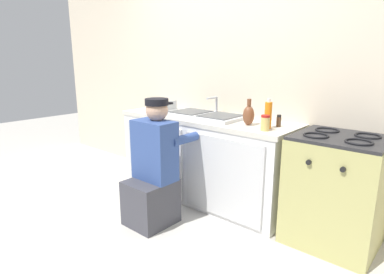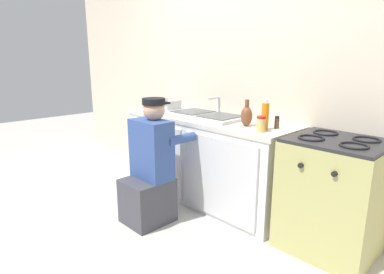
{
  "view_description": "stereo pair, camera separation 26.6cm",
  "coord_description": "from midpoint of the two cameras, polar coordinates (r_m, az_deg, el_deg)",
  "views": [
    {
      "loc": [
        1.98,
        -2.18,
        1.43
      ],
      "look_at": [
        0.0,
        0.1,
        0.69
      ],
      "focal_mm": 30.0,
      "sensor_mm": 36.0,
      "label": 1
    },
    {
      "loc": [
        2.17,
        -2.0,
        1.43
      ],
      "look_at": [
        0.0,
        0.1,
        0.69
      ],
      "focal_mm": 30.0,
      "sensor_mm": 36.0,
      "label": 2
    }
  ],
  "objects": [
    {
      "name": "ground_plane",
      "position": [
        3.28,
        1.09,
        -12.13
      ],
      "size": [
        12.0,
        12.0,
        0.0
      ],
      "primitive_type": "plane",
      "color": "beige"
    },
    {
      "name": "back_wall",
      "position": [
        3.44,
        8.98,
        10.6
      ],
      "size": [
        6.0,
        0.1,
        2.5
      ],
      "primitive_type": "cube",
      "color": "beige",
      "rests_on": "ground_plane"
    },
    {
      "name": "counter_cabinet",
      "position": [
        3.32,
        4.67,
        -4.18
      ],
      "size": [
        1.85,
        0.62,
        0.82
      ],
      "color": "white",
      "rests_on": "ground_plane"
    },
    {
      "name": "countertop",
      "position": [
        3.22,
        4.93,
        3.18
      ],
      "size": [
        1.89,
        0.62,
        0.04
      ],
      "primitive_type": "cube",
      "color": "beige",
      "rests_on": "counter_cabinet"
    },
    {
      "name": "sink_double_basin",
      "position": [
        3.22,
        4.97,
        3.89
      ],
      "size": [
        0.8,
        0.44,
        0.19
      ],
      "color": "silver",
      "rests_on": "countertop"
    },
    {
      "name": "stove_range",
      "position": [
        2.7,
        26.35,
        -9.33
      ],
      "size": [
        0.66,
        0.62,
        0.88
      ],
      "color": "tan",
      "rests_on": "ground_plane"
    },
    {
      "name": "plumber_person",
      "position": [
        2.85,
        -4.79,
        -6.19
      ],
      "size": [
        0.42,
        0.61,
        1.1
      ],
      "color": "#3F3F47",
      "rests_on": "ground_plane"
    },
    {
      "name": "spice_bottle_pepper",
      "position": [
        2.79,
        17.51,
        2.46
      ],
      "size": [
        0.04,
        0.04,
        0.1
      ],
      "color": "#513823",
      "rests_on": "countertop"
    },
    {
      "name": "vase_decorative",
      "position": [
        2.82,
        12.36,
        3.69
      ],
      "size": [
        0.1,
        0.1,
        0.23
      ],
      "color": "brown",
      "rests_on": "countertop"
    },
    {
      "name": "condiment_jar",
      "position": [
        2.62,
        15.03,
        2.21
      ],
      "size": [
        0.07,
        0.07,
        0.13
      ],
      "color": "#DBB760",
      "rests_on": "countertop"
    },
    {
      "name": "dish_rack_tray",
      "position": [
        3.68,
        -2.32,
        5.27
      ],
      "size": [
        0.28,
        0.22,
        0.11
      ],
      "color": "#B2B7BC",
      "rests_on": "countertop"
    },
    {
      "name": "soap_bottle_orange",
      "position": [
        2.7,
        15.64,
        3.58
      ],
      "size": [
        0.06,
        0.06,
        0.25
      ],
      "color": "orange",
      "rests_on": "countertop"
    }
  ]
}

